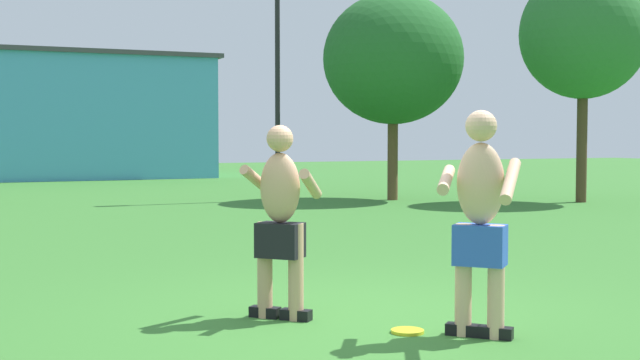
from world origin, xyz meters
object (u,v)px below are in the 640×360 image
Objects in this scene: player_in_blue at (480,217)px; tree_behind_players at (393,59)px; player_near at (280,217)px; lamp_post at (277,51)px; tree_right_field at (584,34)px; frisbee at (407,331)px.

tree_behind_players reaches higher than player_in_blue.
lamp_post is (4.65, 12.30, 2.70)m from player_near.
lamp_post is at bearing 75.55° from player_in_blue.
player_in_blue is 14.23m from lamp_post.
tree_right_field reaches higher than player_near.
tree_behind_players is (6.53, 12.25, 3.38)m from frisbee.
frisbee is (0.73, -0.89, -0.85)m from player_near.
tree_right_field reaches higher than tree_behind_players.
tree_right_field is (10.94, 8.95, 3.04)m from player_near.
frisbee is at bearing -118.06° from tree_behind_players.
frisbee is 14.21m from lamp_post.
tree_right_field is (6.29, -3.35, 0.33)m from lamp_post.
player_in_blue is 0.32× the size of tree_right_field.
lamp_post is at bearing 160.23° from tree_behind_players.
tree_right_field is (10.21, 9.84, 3.88)m from frisbee.
player_in_blue is 0.30× the size of lamp_post.
tree_right_field is 4.43m from tree_behind_players.
frisbee is 0.04× the size of lamp_post.
player_in_blue is 1.07m from frisbee.
player_in_blue is at bearing -104.45° from lamp_post.
tree_right_field is 1.09× the size of tree_behind_players.
tree_right_field is at bearing 46.18° from player_in_blue.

